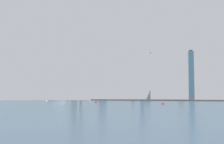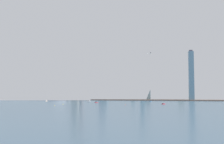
{
  "view_description": "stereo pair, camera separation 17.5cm",
  "coord_description": "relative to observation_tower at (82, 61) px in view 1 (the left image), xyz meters",
  "views": [
    {
      "loc": [
        126.9,
        -592.72,
        39.42
      ],
      "look_at": [
        -34.02,
        389.83,
        105.75
      ],
      "focal_mm": 42.89,
      "sensor_mm": 36.0,
      "label": 1
    },
    {
      "loc": [
        127.07,
        -592.69,
        39.42
      ],
      "look_at": [
        -34.02,
        389.83,
        105.75
      ],
      "focal_mm": 42.89,
      "sensor_mm": 36.0,
      "label": 2
    }
  ],
  "objects": [
    {
      "name": "boat_2",
      "position": [
        113.25,
        -241.63,
        -154.62
      ],
      "size": [
        8.0,
        11.93,
        4.47
      ],
      "rotation": [
        0.0,
        0.0,
        4.25
      ],
      "color": "#A62730",
      "rests_on": "ground"
    },
    {
      "name": "channel_buoy_0",
      "position": [
        45.06,
        -407.57,
        -154.86
      ],
      "size": [
        1.01,
        1.01,
        2.72
      ],
      "primitive_type": "cone",
      "color": "yellow",
      "rests_on": "ground"
    },
    {
      "name": "channel_buoy_1",
      "position": [
        214.78,
        -358.52,
        -154.77
      ],
      "size": [
        1.1,
        1.1,
        2.89
      ],
      "primitive_type": "cone",
      "color": "#E54C19",
      "rests_on": "ground"
    },
    {
      "name": "waterfront_pier",
      "position": [
        165.87,
        -40.26,
        -154.25
      ],
      "size": [
        723.34,
        44.15,
        3.93
      ],
      "primitive_type": "cube",
      "color": "#735F54",
      "rests_on": "ground"
    },
    {
      "name": "skyscraper_5",
      "position": [
        246.18,
        70.03,
        -133.0
      ],
      "size": [
        17.69,
        20.76,
        46.43
      ],
      "color": "#95BCB0",
      "rests_on": "ground"
    },
    {
      "name": "boat_4",
      "position": [
        64.08,
        -143.29,
        -155.05
      ],
      "size": [
        14.17,
        10.08,
        9.63
      ],
      "rotation": [
        0.0,
        0.0,
        2.65
      ],
      "color": "white",
      "rests_on": "ground"
    },
    {
      "name": "channel_buoy_2",
      "position": [
        46.85,
        -350.96,
        -154.98
      ],
      "size": [
        1.52,
        1.52,
        2.47
      ],
      "primitive_type": "cone",
      "color": "yellow",
      "rests_on": "ground"
    },
    {
      "name": "skyscraper_4",
      "position": [
        -20.93,
        64.2,
        -71.76
      ],
      "size": [
        18.24,
        17.34,
        168.91
      ],
      "color": "#608E9B",
      "rests_on": "ground"
    },
    {
      "name": "boat_0",
      "position": [
        312.95,
        -293.79,
        -155.03
      ],
      "size": [
        10.43,
        11.61,
        3.27
      ],
      "rotation": [
        0.0,
        0.0,
        0.9
      ],
      "color": "red",
      "rests_on": "ground"
    },
    {
      "name": "skyscraper_6",
      "position": [
        419.83,
        -42.14,
        -65.82
      ],
      "size": [
        18.17,
        19.61,
        183.84
      ],
      "color": "#668FA9",
      "rests_on": "ground"
    },
    {
      "name": "boat_3",
      "position": [
        274.54,
        -122.68,
        -155.01
      ],
      "size": [
        6.25,
        11.18,
        8.64
      ],
      "rotation": [
        0.0,
        0.0,
        4.42
      ],
      "color": "#23517B",
      "rests_on": "ground"
    },
    {
      "name": "skyscraper_7",
      "position": [
        392.45,
        67.02,
        -129.84
      ],
      "size": [
        22.72,
        13.79,
        52.75
      ],
      "color": "beige",
      "rests_on": "ground"
    },
    {
      "name": "skyscraper_1",
      "position": [
        239.81,
        34.04,
        -94.07
      ],
      "size": [
        17.04,
        19.19,
        129.47
      ],
      "color": "#5A899F",
      "rests_on": "ground"
    },
    {
      "name": "skyscraper_3",
      "position": [
        75.93,
        36.62,
        -100.05
      ],
      "size": [
        25.37,
        25.55,
        112.34
      ],
      "color": "#8D97B0",
      "rests_on": "ground"
    },
    {
      "name": "airplane",
      "position": [
        268.51,
        -34.38,
        18.02
      ],
      "size": [
        20.83,
        22.34,
        7.25
      ],
      "rotation": [
        0.0,
        0.0,
        2.25
      ],
      "color": "white"
    },
    {
      "name": "skyscraper_0",
      "position": [
        91.39,
        5.39,
        -125.0
      ],
      "size": [
        24.55,
        17.59,
        86.95
      ],
      "color": "#6F92A4",
      "rests_on": "ground"
    },
    {
      "name": "boat_1",
      "position": [
        -76.22,
        -172.23,
        -154.55
      ],
      "size": [
        7.11,
        5.76,
        8.65
      ],
      "rotation": [
        0.0,
        0.0,
        3.7
      ],
      "color": "beige",
      "rests_on": "ground"
    },
    {
      "name": "ground_plane",
      "position": [
        165.87,
        -448.25,
        -156.22
      ],
      "size": [
        6000.0,
        6000.0,
        0.0
      ],
      "primitive_type": "plane",
      "color": "#436077"
    },
    {
      "name": "skyscraper_9",
      "position": [
        -18.65,
        -30.05,
        -87.68
      ],
      "size": [
        26.42,
        24.09,
        142.81
      ],
      "color": "#A29C8E",
      "rests_on": "ground"
    },
    {
      "name": "skyscraper_2",
      "position": [
        265.58,
        -17.9,
        -133.61
      ],
      "size": [
        14.78,
        21.75,
        50.75
      ],
      "color": "#8AA7AE",
      "rests_on": "ground"
    },
    {
      "name": "skyscraper_8",
      "position": [
        206.14,
        -4.78,
        -136.0
      ],
      "size": [
        15.04,
        18.72,
        54.8
      ],
      "color": "#85B6C1",
      "rests_on": "ground"
    },
    {
      "name": "stadium_dome",
      "position": [
        -90.73,
        -28.01,
        -148.65
      ],
      "size": [
        87.18,
        87.18,
        45.85
      ],
      "color": "slate",
      "rests_on": "ground"
    },
    {
      "name": "observation_tower",
      "position": [
        0.0,
        0.0,
        0.0
      ],
      "size": [
        47.39,
        47.39,
        344.98
      ],
      "color": "gray",
      "rests_on": "ground"
    }
  ]
}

